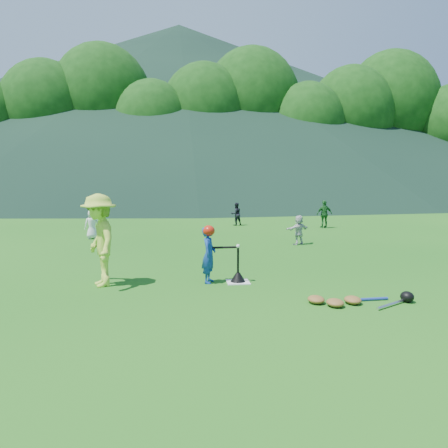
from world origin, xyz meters
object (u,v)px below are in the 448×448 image
fielder_b (236,214)px  fielder_c (324,214)px  home_plate (238,282)px  batter_child (209,255)px  fielder_a (92,224)px  adult_coach (100,240)px  equipment_pile (353,300)px  fielder_d (299,230)px  batting_tee (238,276)px

fielder_b → fielder_c: 3.67m
home_plate → batter_child: size_ratio=0.40×
home_plate → fielder_a: size_ratio=0.46×
adult_coach → equipment_pile: 4.79m
equipment_pile → fielder_a: bearing=125.1°
home_plate → batter_child: 0.80m
fielder_c → equipment_pile: bearing=67.0°
fielder_a → equipment_pile: 9.99m
adult_coach → fielder_c: 11.33m
equipment_pile → fielder_d: bearing=82.2°
batting_tee → fielder_c: bearing=60.8°
fielder_c → fielder_d: fielder_c is taller
batter_child → equipment_pile: 2.90m
fielder_d → fielder_b: bearing=-102.3°
fielder_d → equipment_pile: fielder_d is taller
home_plate → batting_tee: bearing=0.0°
fielder_d → equipment_pile: size_ratio=0.51×
batter_child → fielder_d: 5.45m
fielder_b → fielder_c: bearing=139.4°
fielder_a → fielder_b: bearing=-165.4°
fielder_b → fielder_d: 5.46m
fielder_b → fielder_a: bearing=12.0°
batter_child → fielder_b: 9.98m
home_plate → adult_coach: 2.83m
batter_child → adult_coach: size_ratio=0.63×
batting_tee → fielder_d: bearing=60.6°
batter_child → batting_tee: batter_child is taller
fielder_a → home_plate: bearing=104.5°
home_plate → fielder_a: (-4.03, 6.51, 0.48)m
fielder_a → fielder_b: 6.33m
home_plate → fielder_c: size_ratio=0.40×
fielder_b → batting_tee: 9.95m
home_plate → fielder_b: (1.35, 9.85, 0.48)m
equipment_pile → fielder_b: bearing=91.8°
home_plate → equipment_pile: (1.71, -1.66, 0.06)m
fielder_a → fielder_c: 9.04m
batter_child → fielder_b: batter_child is taller
batter_child → batting_tee: size_ratio=1.66×
fielder_c → batting_tee: fielder_c is taller
adult_coach → fielder_c: adult_coach is taller
fielder_d → batting_tee: bearing=35.6°
home_plate → fielder_c: 9.81m
fielder_c → batter_child: bearing=51.5°
home_plate → batter_child: (-0.58, 0.06, 0.55)m
batter_child → adult_coach: (-2.11, -0.01, 0.33)m
fielder_d → batting_tee: (-2.55, -4.52, -0.33)m
fielder_d → home_plate: bearing=35.6°
fielder_a → batting_tee: (4.03, -6.51, -0.36)m
fielder_b → fielder_d: size_ratio=1.06×
fielder_a → fielder_d: size_ratio=1.07×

